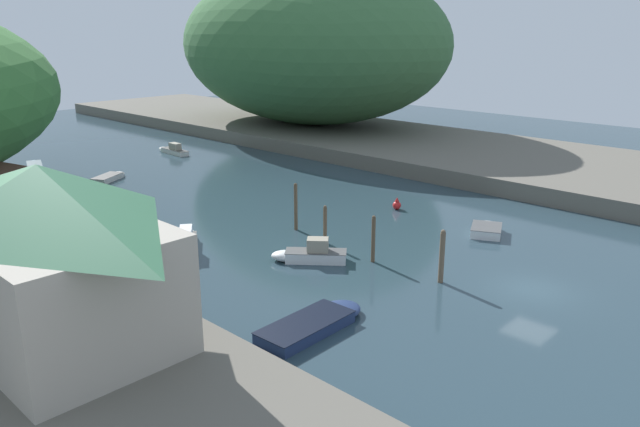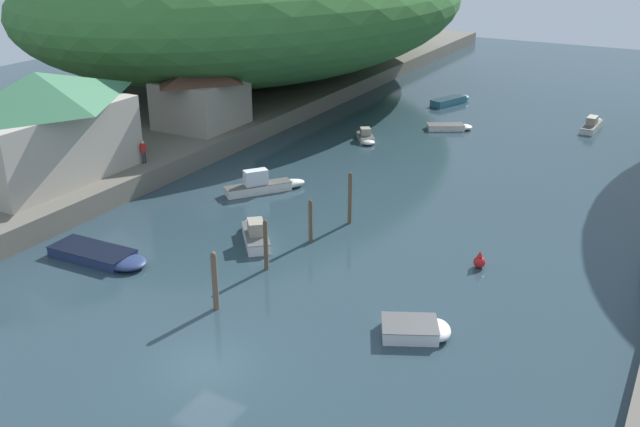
{
  "view_description": "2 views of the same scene",
  "coord_description": "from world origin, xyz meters",
  "px_view_note": "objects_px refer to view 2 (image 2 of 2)",
  "views": [
    {
      "loc": [
        -31.13,
        -13.59,
        13.99
      ],
      "look_at": [
        -2.7,
        13.79,
        2.14
      ],
      "focal_mm": 35.0,
      "sensor_mm": 36.0,
      "label": 1
    },
    {
      "loc": [
        17.0,
        -20.33,
        18.16
      ],
      "look_at": [
        -1.48,
        12.93,
        2.25
      ],
      "focal_mm": 40.0,
      "sensor_mm": 36.0,
      "label": 2
    }
  ],
  "objects_px": {
    "boat_near_quay": "(366,137)",
    "boat_small_dinghy": "(593,124)",
    "boathouse_shed": "(201,93)",
    "channel_buoy_near": "(479,261)",
    "boat_cabin_cruiser": "(451,127)",
    "boat_red_skiff": "(103,256)",
    "boat_far_upstream": "(255,233)",
    "waterfront_building": "(42,124)",
    "boat_open_rowboat": "(418,329)",
    "boat_white_cruiser": "(452,100)",
    "boat_mid_channel": "(265,185)",
    "person_on_quay": "(143,150)"
  },
  "relations": [
    {
      "from": "boat_mid_channel",
      "to": "person_on_quay",
      "type": "xyz_separation_m",
      "value": [
        -8.6,
        -2.82,
        2.01
      ]
    },
    {
      "from": "boathouse_shed",
      "to": "channel_buoy_near",
      "type": "bearing_deg",
      "value": -22.28
    },
    {
      "from": "waterfront_building",
      "to": "boat_cabin_cruiser",
      "type": "xyz_separation_m",
      "value": [
        18.37,
        30.06,
        -5.06
      ]
    },
    {
      "from": "boat_mid_channel",
      "to": "boat_small_dinghy",
      "type": "bearing_deg",
      "value": 95.34
    },
    {
      "from": "person_on_quay",
      "to": "boathouse_shed",
      "type": "bearing_deg",
      "value": 31.51
    },
    {
      "from": "boathouse_shed",
      "to": "boat_cabin_cruiser",
      "type": "xyz_separation_m",
      "value": [
        17.34,
        14.4,
        -4.13
      ]
    },
    {
      "from": "boat_far_upstream",
      "to": "boat_cabin_cruiser",
      "type": "bearing_deg",
      "value": 45.16
    },
    {
      "from": "boat_white_cruiser",
      "to": "boat_small_dinghy",
      "type": "bearing_deg",
      "value": 8.81
    },
    {
      "from": "waterfront_building",
      "to": "boat_far_upstream",
      "type": "height_order",
      "value": "waterfront_building"
    },
    {
      "from": "boat_small_dinghy",
      "to": "boat_mid_channel",
      "type": "distance_m",
      "value": 33.41
    },
    {
      "from": "boat_small_dinghy",
      "to": "person_on_quay",
      "type": "height_order",
      "value": "person_on_quay"
    },
    {
      "from": "boat_open_rowboat",
      "to": "channel_buoy_near",
      "type": "height_order",
      "value": "channel_buoy_near"
    },
    {
      "from": "boat_near_quay",
      "to": "boat_small_dinghy",
      "type": "bearing_deg",
      "value": -175.48
    },
    {
      "from": "boat_near_quay",
      "to": "boathouse_shed",
      "type": "bearing_deg",
      "value": -4.11
    },
    {
      "from": "boathouse_shed",
      "to": "channel_buoy_near",
      "type": "height_order",
      "value": "boathouse_shed"
    },
    {
      "from": "boat_near_quay",
      "to": "boat_mid_channel",
      "type": "bearing_deg",
      "value": 51.08
    },
    {
      "from": "boat_small_dinghy",
      "to": "boat_red_skiff",
      "type": "relative_size",
      "value": 0.86
    },
    {
      "from": "boat_red_skiff",
      "to": "boat_far_upstream",
      "type": "xyz_separation_m",
      "value": [
        6.02,
        6.55,
        0.17
      ]
    },
    {
      "from": "boat_far_upstream",
      "to": "boathouse_shed",
      "type": "bearing_deg",
      "value": 95.64
    },
    {
      "from": "boathouse_shed",
      "to": "boat_far_upstream",
      "type": "height_order",
      "value": "boathouse_shed"
    },
    {
      "from": "boat_near_quay",
      "to": "boat_red_skiff",
      "type": "height_order",
      "value": "boat_near_quay"
    },
    {
      "from": "boat_open_rowboat",
      "to": "channel_buoy_near",
      "type": "xyz_separation_m",
      "value": [
        0.37,
        8.19,
        0.07
      ]
    },
    {
      "from": "waterfront_building",
      "to": "boat_red_skiff",
      "type": "distance_m",
      "value": 12.55
    },
    {
      "from": "boat_near_quay",
      "to": "boat_mid_channel",
      "type": "distance_m",
      "value": 14.66
    },
    {
      "from": "waterfront_building",
      "to": "boat_open_rowboat",
      "type": "xyz_separation_m",
      "value": [
        28.78,
        -4.06,
        -4.99
      ]
    },
    {
      "from": "boathouse_shed",
      "to": "boat_near_quay",
      "type": "bearing_deg",
      "value": 31.15
    },
    {
      "from": "waterfront_building",
      "to": "boat_open_rowboat",
      "type": "height_order",
      "value": "waterfront_building"
    },
    {
      "from": "boat_red_skiff",
      "to": "boat_far_upstream",
      "type": "height_order",
      "value": "boat_far_upstream"
    },
    {
      "from": "boat_cabin_cruiser",
      "to": "boat_far_upstream",
      "type": "distance_m",
      "value": 29.05
    },
    {
      "from": "channel_buoy_near",
      "to": "boat_far_upstream",
      "type": "bearing_deg",
      "value": -166.89
    },
    {
      "from": "waterfront_building",
      "to": "boathouse_shed",
      "type": "bearing_deg",
      "value": 86.26
    },
    {
      "from": "boat_small_dinghy",
      "to": "channel_buoy_near",
      "type": "xyz_separation_m",
      "value": [
        -0.55,
        -32.65,
        0.01
      ]
    },
    {
      "from": "boathouse_shed",
      "to": "boat_red_skiff",
      "type": "height_order",
      "value": "boathouse_shed"
    },
    {
      "from": "boat_cabin_cruiser",
      "to": "boat_red_skiff",
      "type": "relative_size",
      "value": 0.69
    },
    {
      "from": "boat_small_dinghy",
      "to": "boat_white_cruiser",
      "type": "distance_m",
      "value": 14.83
    },
    {
      "from": "boat_red_skiff",
      "to": "waterfront_building",
      "type": "bearing_deg",
      "value": -120.5
    },
    {
      "from": "boat_near_quay",
      "to": "boat_small_dinghy",
      "type": "relative_size",
      "value": 0.63
    },
    {
      "from": "boat_white_cruiser",
      "to": "boat_near_quay",
      "type": "bearing_deg",
      "value": -77.06
    },
    {
      "from": "boat_mid_channel",
      "to": "channel_buoy_near",
      "type": "bearing_deg",
      "value": 23.08
    },
    {
      "from": "boat_small_dinghy",
      "to": "boat_mid_channel",
      "type": "xyz_separation_m",
      "value": [
        -17.53,
        -28.44,
        0.12
      ]
    },
    {
      "from": "boat_cabin_cruiser",
      "to": "boat_open_rowboat",
      "type": "bearing_deg",
      "value": -12.33
    },
    {
      "from": "boat_small_dinghy",
      "to": "boat_white_cruiser",
      "type": "bearing_deg",
      "value": 171.35
    },
    {
      "from": "boat_small_dinghy",
      "to": "channel_buoy_near",
      "type": "height_order",
      "value": "boat_small_dinghy"
    },
    {
      "from": "boat_near_quay",
      "to": "boat_cabin_cruiser",
      "type": "bearing_deg",
      "value": -161.77
    },
    {
      "from": "boat_small_dinghy",
      "to": "boat_mid_channel",
      "type": "relative_size",
      "value": 1.0
    },
    {
      "from": "person_on_quay",
      "to": "boat_small_dinghy",
      "type": "bearing_deg",
      "value": -22.51
    },
    {
      "from": "boat_open_rowboat",
      "to": "boat_red_skiff",
      "type": "bearing_deg",
      "value": -112.02
    },
    {
      "from": "boat_red_skiff",
      "to": "person_on_quay",
      "type": "height_order",
      "value": "person_on_quay"
    },
    {
      "from": "boat_near_quay",
      "to": "boat_mid_channel",
      "type": "relative_size",
      "value": 0.63
    },
    {
      "from": "boat_open_rowboat",
      "to": "channel_buoy_near",
      "type": "distance_m",
      "value": 8.2
    }
  ]
}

